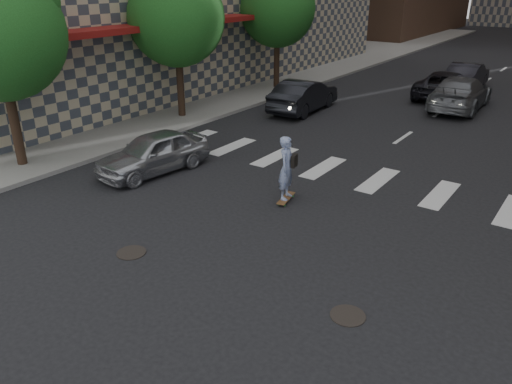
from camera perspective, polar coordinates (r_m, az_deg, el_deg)
ground at (r=10.46m, az=-11.62°, el=-12.79°), size 160.00×160.00×0.00m
sidewalk_left at (r=33.57m, az=-4.06°, el=13.08°), size 13.00×80.00×0.15m
tree_a at (r=18.17m, az=-27.15°, el=16.45°), size 4.20×4.20×6.60m
tree_b at (r=23.08m, az=-8.79°, el=19.61°), size 4.20×4.20×6.60m
tree_c at (r=29.39m, az=2.72°, el=20.61°), size 4.20×4.20×6.60m
manhole_b at (r=12.40m, az=-14.06°, el=-6.74°), size 0.70×0.70×0.02m
manhole_c at (r=10.19m, az=10.45°, el=-13.72°), size 0.70×0.70×0.02m
skateboarder at (r=14.34m, az=3.57°, el=2.74°), size 0.58×1.02×1.98m
silver_sedan at (r=17.05m, az=-11.66°, el=4.44°), size 2.13×4.17×1.36m
traffic_car_a at (r=24.75m, az=5.47°, el=10.92°), size 1.93×4.75×1.53m
traffic_car_b at (r=27.03m, az=22.32°, el=10.44°), size 2.43×5.58×1.60m
traffic_car_c at (r=29.27m, az=20.87°, el=11.38°), size 2.46×5.20×1.43m
traffic_car_e at (r=32.22m, az=22.96°, el=12.13°), size 1.70×4.64×1.52m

